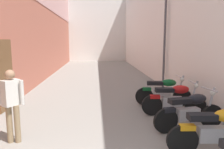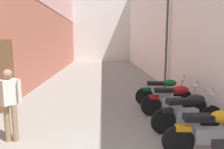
{
  "view_description": "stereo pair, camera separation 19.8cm",
  "coord_description": "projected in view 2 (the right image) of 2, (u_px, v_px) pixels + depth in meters",
  "views": [
    {
      "loc": [
        -0.15,
        -1.34,
        2.15
      ],
      "look_at": [
        0.37,
        5.81,
        1.04
      ],
      "focal_mm": 34.86,
      "sensor_mm": 36.0,
      "label": 1
    },
    {
      "loc": [
        0.05,
        -1.35,
        2.15
      ],
      "look_at": [
        0.37,
        5.81,
        1.04
      ],
      "focal_mm": 34.86,
      "sensor_mm": 36.0,
      "label": 2
    }
  ],
  "objects": [
    {
      "name": "motorcycle_second",
      "position": [
        213.0,
        131.0,
        4.01
      ],
      "size": [
        1.85,
        0.58,
        1.04
      ],
      "color": "black",
      "rests_on": "ground"
    },
    {
      "name": "pedestrian_mid_alley",
      "position": [
        9.0,
        100.0,
        4.58
      ],
      "size": [
        0.52,
        0.39,
        1.57
      ],
      "color": "#8C7251",
      "rests_on": "ground"
    },
    {
      "name": "building_right",
      "position": [
        158.0,
        16.0,
        12.27
      ],
      "size": [
        0.45,
        22.31,
        7.16
      ],
      "color": "silver",
      "rests_on": "ground"
    },
    {
      "name": "motorcycle_fourth",
      "position": [
        174.0,
        99.0,
        6.21
      ],
      "size": [
        1.85,
        0.58,
        1.04
      ],
      "color": "black",
      "rests_on": "ground"
    },
    {
      "name": "ground_plane",
      "position": [
        101.0,
        85.0,
        10.7
      ],
      "size": [
        38.31,
        38.31,
        0.0
      ],
      "primitive_type": "plane",
      "color": "gray"
    },
    {
      "name": "motorcycle_fifth",
      "position": [
        164.0,
        91.0,
        7.21
      ],
      "size": [
        1.85,
        0.58,
        1.04
      ],
      "color": "black",
      "rests_on": "ground"
    },
    {
      "name": "street_lamp",
      "position": [
        165.0,
        24.0,
        9.42
      ],
      "size": [
        0.79,
        0.18,
        4.94
      ],
      "color": "#47474C",
      "rests_on": "ground"
    },
    {
      "name": "building_left",
      "position": [
        43.0,
        13.0,
        11.92
      ],
      "size": [
        0.45,
        22.31,
        7.3
      ],
      "color": "#B76651",
      "rests_on": "ground"
    },
    {
      "name": "building_far_end",
      "position": [
        102.0,
        30.0,
        24.17
      ],
      "size": [
        9.04,
        2.0,
        6.65
      ],
      "primitive_type": "cube",
      "color": "silver",
      "rests_on": "ground"
    },
    {
      "name": "motorcycle_third",
      "position": [
        188.0,
        111.0,
        5.15
      ],
      "size": [
        1.84,
        0.58,
        1.04
      ],
      "color": "black",
      "rests_on": "ground"
    }
  ]
}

